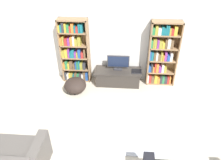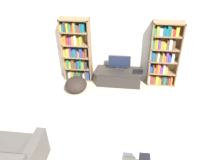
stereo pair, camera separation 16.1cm
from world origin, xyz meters
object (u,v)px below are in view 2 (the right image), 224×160
(television, at_px, (119,62))
(bookshelf_left, at_px, (76,51))
(tv_stand, at_px, (119,77))
(bookshelf_right, at_px, (163,55))
(beanbag_ottoman, at_px, (76,85))
(laptop, at_px, (138,72))

(television, bearing_deg, bookshelf_left, 176.13)
(television, bearing_deg, tv_stand, -90.00)
(bookshelf_left, xyz_separation_m, television, (1.25, -0.08, -0.24))
(bookshelf_right, bearing_deg, tv_stand, -172.75)
(tv_stand, height_order, television, television)
(tv_stand, bearing_deg, beanbag_ottoman, -156.21)
(tv_stand, relative_size, television, 2.11)
(bookshelf_left, relative_size, television, 2.99)
(television, height_order, laptop, television)
(laptop, xyz_separation_m, beanbag_ottoman, (-1.68, -0.48, -0.24))
(bookshelf_right, bearing_deg, laptop, -164.61)
(bookshelf_left, height_order, bookshelf_right, same)
(bookshelf_left, distance_m, beanbag_ottoman, 0.96)
(tv_stand, distance_m, television, 0.45)
(bookshelf_right, distance_m, television, 1.22)
(bookshelf_right, xyz_separation_m, tv_stand, (-1.20, -0.15, -0.69))
(bookshelf_left, xyz_separation_m, beanbag_ottoman, (0.09, -0.66, -0.69))
(tv_stand, bearing_deg, laptop, -3.41)
(bookshelf_left, relative_size, tv_stand, 1.41)
(television, relative_size, beanbag_ottoman, 1.03)
(bookshelf_left, distance_m, laptop, 1.84)
(tv_stand, bearing_deg, television, 90.00)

